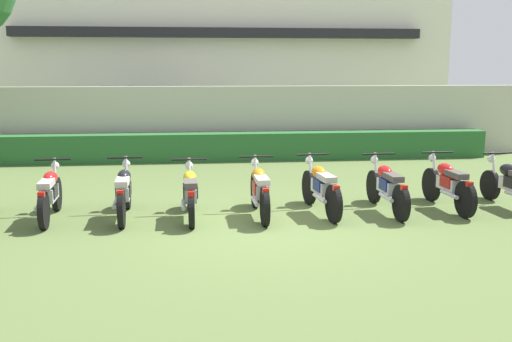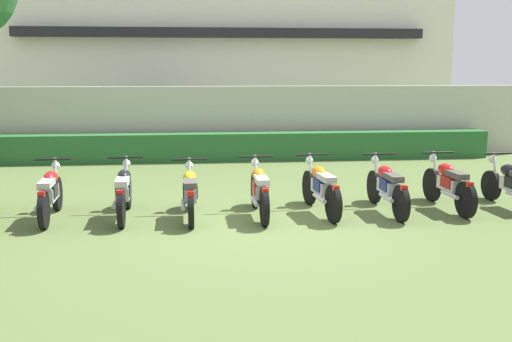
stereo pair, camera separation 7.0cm
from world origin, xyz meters
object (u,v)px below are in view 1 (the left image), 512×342
(motorcycle_in_row_6, at_px, (387,186))
(motorcycle_in_row_8, at_px, (512,184))
(motorcycle_in_row_1, at_px, (50,193))
(motorcycle_in_row_4, at_px, (260,190))
(motorcycle_in_row_2, at_px, (124,191))
(motorcycle_in_row_7, at_px, (448,184))
(motorcycle_in_row_3, at_px, (190,193))
(parked_car, at_px, (147,115))
(motorcycle_in_row_5, at_px, (321,187))

(motorcycle_in_row_6, bearing_deg, motorcycle_in_row_8, -90.70)
(motorcycle_in_row_1, height_order, motorcycle_in_row_4, motorcycle_in_row_4)
(motorcycle_in_row_2, distance_m, motorcycle_in_row_7, 5.64)
(motorcycle_in_row_3, distance_m, motorcycle_in_row_4, 1.16)
(motorcycle_in_row_8, bearing_deg, motorcycle_in_row_2, 85.51)
(motorcycle_in_row_1, xyz_separation_m, motorcycle_in_row_2, (1.20, -0.02, 0.00))
(parked_car, relative_size, motorcycle_in_row_4, 2.44)
(motorcycle_in_row_2, xyz_separation_m, motorcycle_in_row_4, (2.26, -0.13, 0.00))
(parked_car, xyz_separation_m, motorcycle_in_row_3, (1.46, -9.97, -0.50))
(motorcycle_in_row_6, bearing_deg, motorcycle_in_row_4, 90.20)
(parked_car, distance_m, motorcycle_in_row_1, 9.85)
(motorcycle_in_row_3, bearing_deg, motorcycle_in_row_1, 84.26)
(motorcycle_in_row_4, distance_m, motorcycle_in_row_5, 1.08)
(motorcycle_in_row_6, bearing_deg, motorcycle_in_row_7, -87.54)
(motorcycle_in_row_1, height_order, motorcycle_in_row_5, motorcycle_in_row_5)
(motorcycle_in_row_1, relative_size, motorcycle_in_row_2, 0.95)
(motorcycle_in_row_5, distance_m, motorcycle_in_row_6, 1.16)
(motorcycle_in_row_5, distance_m, motorcycle_in_row_7, 2.31)
(motorcycle_in_row_6, relative_size, motorcycle_in_row_7, 1.04)
(motorcycle_in_row_2, height_order, motorcycle_in_row_6, same)
(motorcycle_in_row_2, bearing_deg, motorcycle_in_row_7, -92.14)
(motorcycle_in_row_4, height_order, motorcycle_in_row_6, motorcycle_in_row_4)
(motorcycle_in_row_3, relative_size, motorcycle_in_row_8, 0.96)
(motorcycle_in_row_6, height_order, motorcycle_in_row_7, motorcycle_in_row_7)
(motorcycle_in_row_4, distance_m, motorcycle_in_row_8, 4.55)
(motorcycle_in_row_7, bearing_deg, motorcycle_in_row_5, 88.21)
(motorcycle_in_row_8, bearing_deg, parked_car, 31.85)
(motorcycle_in_row_2, bearing_deg, motorcycle_in_row_8, -92.58)
(parked_car, height_order, motorcycle_in_row_1, parked_car)
(motorcycle_in_row_1, height_order, motorcycle_in_row_6, motorcycle_in_row_6)
(parked_car, bearing_deg, motorcycle_in_row_4, -78.76)
(motorcycle_in_row_2, bearing_deg, motorcycle_in_row_5, -92.77)
(motorcycle_in_row_1, xyz_separation_m, motorcycle_in_row_3, (2.30, -0.17, -0.01))
(motorcycle_in_row_3, bearing_deg, motorcycle_in_row_5, -88.45)
(motorcycle_in_row_4, relative_size, motorcycle_in_row_7, 1.00)
(motorcycle_in_row_3, distance_m, motorcycle_in_row_7, 4.55)
(motorcycle_in_row_4, xyz_separation_m, motorcycle_in_row_6, (2.24, 0.06, -0.00))
(motorcycle_in_row_6, bearing_deg, parked_car, 24.78)
(parked_car, distance_m, motorcycle_in_row_8, 12.20)
(motorcycle_in_row_2, xyz_separation_m, motorcycle_in_row_8, (6.81, -0.03, -0.01))
(motorcycle_in_row_2, relative_size, motorcycle_in_row_3, 1.06)
(motorcycle_in_row_8, bearing_deg, motorcycle_in_row_7, 83.42)
(motorcycle_in_row_8, bearing_deg, motorcycle_in_row_4, 86.95)
(parked_car, relative_size, motorcycle_in_row_3, 2.57)
(motorcycle_in_row_1, relative_size, motorcycle_in_row_6, 0.93)
(motorcycle_in_row_4, height_order, motorcycle_in_row_5, motorcycle_in_row_5)
(motorcycle_in_row_5, bearing_deg, motorcycle_in_row_7, -95.06)
(motorcycle_in_row_4, distance_m, motorcycle_in_row_6, 2.24)
(parked_car, bearing_deg, motorcycle_in_row_6, -67.35)
(motorcycle_in_row_1, bearing_deg, parked_car, -8.59)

